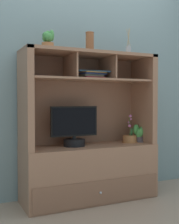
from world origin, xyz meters
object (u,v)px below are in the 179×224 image
object	(u,v)px
potted_fern	(139,134)
magazine_stack_left	(91,75)
ceramic_vase	(90,42)
potted_succulent	(48,40)
tv_monitor	(74,130)
diffuser_bottle	(128,50)
potted_orchid	(130,138)
media_console	(89,153)

from	to	relation	value
potted_fern	magazine_stack_left	xyz separation A→B (m)	(-0.57, 0.03, 0.63)
magazine_stack_left	ceramic_vase	bearing A→B (deg)	-126.51
magazine_stack_left	potted_succulent	distance (m)	0.56
tv_monitor	diffuser_bottle	world-z (taller)	diffuser_bottle
tv_monitor	potted_fern	xyz separation A→B (m)	(0.75, -0.02, -0.08)
tv_monitor	diffuser_bottle	bearing A→B (deg)	-4.07
potted_succulent	ceramic_vase	world-z (taller)	ceramic_vase
potted_orchid	media_console	bearing A→B (deg)	-179.36
media_console	potted_succulent	size ratio (longest dim) A/B	8.14
media_console	diffuser_bottle	distance (m)	1.15
potted_fern	tv_monitor	bearing A→B (deg)	178.61
magazine_stack_left	diffuser_bottle	world-z (taller)	diffuser_bottle
magazine_stack_left	potted_fern	bearing A→B (deg)	-3.45
magazine_stack_left	diffuser_bottle	bearing A→B (deg)	-8.09
tv_monitor	potted_fern	bearing A→B (deg)	-1.39
diffuser_bottle	magazine_stack_left	bearing A→B (deg)	171.91
tv_monitor	potted_orchid	xyz separation A→B (m)	(0.65, -0.00, -0.12)
potted_orchid	magazine_stack_left	size ratio (longest dim) A/B	0.85
potted_fern	diffuser_bottle	world-z (taller)	diffuser_bottle
diffuser_bottle	potted_succulent	xyz separation A→B (m)	(-0.88, 0.00, 0.03)
magazine_stack_left	potted_succulent	world-z (taller)	potted_succulent
tv_monitor	potted_succulent	bearing A→B (deg)	-171.58
ceramic_vase	magazine_stack_left	bearing A→B (deg)	53.49
potted_orchid	magazine_stack_left	xyz separation A→B (m)	(-0.46, 0.02, 0.67)
tv_monitor	media_console	bearing A→B (deg)	-2.72
potted_succulent	tv_monitor	bearing A→B (deg)	8.42
potted_orchid	potted_fern	xyz separation A→B (m)	(0.11, -0.02, 0.04)
tv_monitor	ceramic_vase	distance (m)	0.88
media_console	potted_fern	world-z (taller)	media_console
potted_orchid	potted_succulent	distance (m)	1.34
magazine_stack_left	diffuser_bottle	xyz separation A→B (m)	(0.41, -0.06, 0.26)
tv_monitor	magazine_stack_left	bearing A→B (deg)	4.82
tv_monitor	magazine_stack_left	size ratio (longest dim) A/B	1.37
tv_monitor	ceramic_vase	bearing A→B (deg)	-8.25
ceramic_vase	diffuser_bottle	bearing A→B (deg)	-2.54
media_console	potted_succulent	bearing A→B (deg)	-175.59
tv_monitor	diffuser_bottle	xyz separation A→B (m)	(0.60, -0.04, 0.81)
media_console	tv_monitor	size ratio (longest dim) A/B	3.05
media_console	potted_orchid	xyz separation A→B (m)	(0.49, 0.01, 0.13)
diffuser_bottle	ceramic_vase	size ratio (longest dim) A/B	1.37
media_console	tv_monitor	distance (m)	0.29
potted_fern	potted_succulent	distance (m)	1.39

